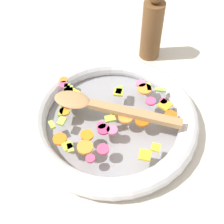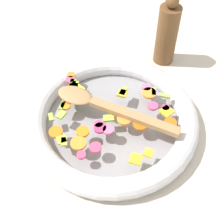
# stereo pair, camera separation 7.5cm
# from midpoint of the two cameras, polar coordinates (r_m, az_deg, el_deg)

# --- Properties ---
(ground_plane) EXTENTS (4.00, 4.00, 0.00)m
(ground_plane) POSITION_cam_midpoint_polar(r_m,az_deg,el_deg) (0.79, 2.72, -2.47)
(ground_plane) COLOR beige
(skillet) EXTENTS (0.42, 0.42, 0.05)m
(skillet) POSITION_cam_midpoint_polar(r_m,az_deg,el_deg) (0.77, 2.78, -1.49)
(skillet) COLOR gray
(skillet) RESTS_ON ground_plane
(chopped_vegetables) EXTENTS (0.33, 0.31, 0.01)m
(chopped_vegetables) POSITION_cam_midpoint_polar(r_m,az_deg,el_deg) (0.74, 2.24, -0.56)
(chopped_vegetables) COLOR orange
(chopped_vegetables) RESTS_ON skillet
(wooden_spoon) EXTENTS (0.29, 0.18, 0.01)m
(wooden_spoon) POSITION_cam_midpoint_polar(r_m,az_deg,el_deg) (0.74, 1.23, 1.06)
(wooden_spoon) COLOR #A87F51
(wooden_spoon) RESTS_ON chopped_vegetables
(pepper_mill) EXTENTS (0.06, 0.06, 0.21)m
(pepper_mill) POSITION_cam_midpoint_polar(r_m,az_deg,el_deg) (0.91, 12.42, 13.76)
(pepper_mill) COLOR brown
(pepper_mill) RESTS_ON ground_plane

